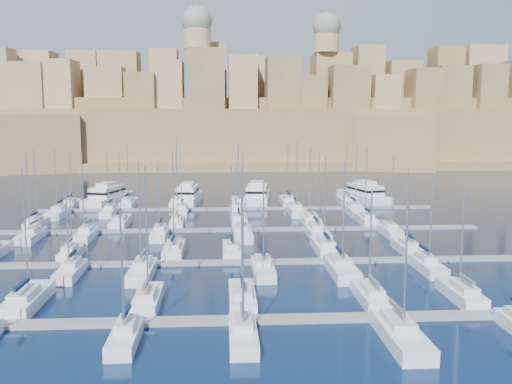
{
  "coord_description": "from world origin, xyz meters",
  "views": [
    {
      "loc": [
        -3.37,
        -87.93,
        20.46
      ],
      "look_at": [
        2.29,
        6.0,
        7.4
      ],
      "focal_mm": 40.0,
      "sensor_mm": 36.0,
      "label": 1
    }
  ],
  "objects": [
    {
      "name": "sailboat_28",
      "position": [
        12.97,
        15.81,
        0.75
      ],
      "size": [
        2.96,
        9.86,
        14.56
      ],
      "color": "white",
      "rests_on": "ground"
    },
    {
      "name": "sailboat_21",
      "position": [
        1.79,
        -17.38,
        0.72
      ],
      "size": [
        2.69,
        8.98,
        11.81
      ],
      "color": "white",
      "rests_on": "ground"
    },
    {
      "name": "sailboat_26",
      "position": [
        -11.57,
        14.91,
        0.73
      ],
      "size": [
        2.41,
        8.04,
        13.59
      ],
      "color": "white",
      "rests_on": "ground"
    },
    {
      "name": "sailboat_30",
      "position": [
        -34.32,
        4.66,
        0.75
      ],
      "size": [
        2.67,
        8.91,
        14.82
      ],
      "color": "white",
      "rests_on": "ground"
    },
    {
      "name": "sailboat_33",
      "position": [
        -0.0,
        4.12,
        0.76
      ],
      "size": [
        3.0,
        9.99,
        15.0
      ],
      "color": "white",
      "rests_on": "ground"
    },
    {
      "name": "sailboat_44",
      "position": [
        -11.54,
        26.97,
        0.73
      ],
      "size": [
        2.48,
        8.28,
        12.75
      ],
      "color": "white",
      "rests_on": "ground"
    },
    {
      "name": "sailboat_32",
      "position": [
        -13.7,
        4.94,
        0.72
      ],
      "size": [
        2.5,
        8.33,
        12.34
      ],
      "color": "white",
      "rests_on": "ground"
    },
    {
      "name": "sailboat_13",
      "position": [
        -24.91,
        -7.22,
        0.7
      ],
      "size": [
        2.33,
        7.77,
        10.88
      ],
      "color": "white",
      "rests_on": "ground"
    },
    {
      "name": "sailboat_5",
      "position": [
        22.91,
        -28.75,
        0.73
      ],
      "size": [
        2.62,
        8.72,
        12.57
      ],
      "color": "white",
      "rests_on": "ground"
    },
    {
      "name": "motor_yacht_a",
      "position": [
        -29.17,
        41.73,
        1.73
      ],
      "size": [
        9.64,
        17.87,
        5.25
      ],
      "color": "white",
      "rests_on": "ground"
    },
    {
      "name": "sailboat_34",
      "position": [
        12.41,
        3.97,
        0.76
      ],
      "size": [
        3.09,
        10.3,
        14.66
      ],
      "color": "white",
      "rests_on": "ground"
    },
    {
      "name": "sailboat_41",
      "position": [
        24.68,
        37.45,
        0.74
      ],
      "size": [
        2.74,
        9.13,
        14.07
      ],
      "color": "white",
      "rests_on": "ground"
    },
    {
      "name": "sailboat_3",
      "position": [
        -1.29,
        -28.44,
        0.75
      ],
      "size": [
        2.81,
        9.36,
        14.85
      ],
      "color": "white",
      "rests_on": "ground"
    },
    {
      "name": "sailboat_29",
      "position": [
        23.47,
        15.37,
        0.75
      ],
      "size": [
        2.69,
        8.96,
        14.45
      ],
      "color": "white",
      "rests_on": "ground"
    },
    {
      "name": "sailboat_22",
      "position": [
        11.81,
        -17.96,
        0.76
      ],
      "size": [
        3.05,
        10.17,
        15.02
      ],
      "color": "white",
      "rests_on": "ground"
    },
    {
      "name": "sailboat_35",
      "position": [
        24.97,
        4.88,
        0.74
      ],
      "size": [
        2.54,
        8.46,
        13.53
      ],
      "color": "white",
      "rests_on": "ground"
    },
    {
      "name": "sailboat_19",
      "position": [
        -22.5,
        -17.01,
        0.72
      ],
      "size": [
        2.47,
        8.24,
        12.24
      ],
      "color": "white",
      "rests_on": "ground"
    },
    {
      "name": "sailboat_20",
      "position": [
        -13.52,
        -17.57,
        0.75
      ],
      "size": [
        2.81,
        9.37,
        15.02
      ],
      "color": "white",
      "rests_on": "ground"
    },
    {
      "name": "sailboat_10",
      "position": [
        12.55,
        -40.01,
        0.75
      ],
      "size": [
        3.08,
        10.27,
        13.33
      ],
      "color": "white",
      "rests_on": "ground"
    },
    {
      "name": "sailboat_23",
      "position": [
        23.33,
        -17.17,
        0.73
      ],
      "size": [
        2.57,
        8.57,
        12.87
      ],
      "color": "white",
      "rests_on": "ground"
    },
    {
      "name": "motor_yacht_c",
      "position": [
        4.74,
        41.9,
        1.73
      ],
      "size": [
        7.24,
        17.98,
        5.25
      ],
      "color": "white",
      "rests_on": "ground"
    },
    {
      "name": "sailboat_14",
      "position": [
        -10.43,
        -6.54,
        0.76
      ],
      "size": [
        2.75,
        9.16,
        15.22
      ],
      "color": "white",
      "rests_on": "ground"
    },
    {
      "name": "sailboat_17",
      "position": [
        23.86,
        -7.06,
        0.72
      ],
      "size": [
        2.43,
        8.1,
        12.65
      ],
      "color": "white",
      "rests_on": "ground"
    },
    {
      "name": "sailboat_38",
      "position": [
        -13.3,
        37.79,
        0.76
      ],
      "size": [
        2.94,
        9.81,
        15.22
      ],
      "color": "white",
      "rests_on": "ground"
    },
    {
      "name": "sailboat_43",
      "position": [
        -26.12,
        27.01,
        0.73
      ],
      "size": [
        2.46,
        8.2,
        12.84
      ],
      "color": "white",
      "rests_on": "ground"
    },
    {
      "name": "sailboat_16",
      "position": [
        11.81,
        -6.13,
        0.75
      ],
      "size": [
        3.0,
        9.98,
        14.35
      ],
      "color": "white",
      "rests_on": "ground"
    },
    {
      "name": "sailboat_25",
      "position": [
        -21.94,
        15.66,
        0.74
      ],
      "size": [
        2.87,
        9.55,
        13.48
      ],
      "color": "white",
      "rests_on": "ground"
    },
    {
      "name": "sailboat_1",
      "position": [
        -24.21,
        -28.04,
        0.76
      ],
      "size": [
        3.05,
        10.16,
        15.04
      ],
      "color": "white",
      "rests_on": "ground"
    },
    {
      "name": "pontoon_mid_near",
      "position": [
        0.0,
        -12.0,
        0.2
      ],
      "size": [
        84.0,
        2.0,
        0.4
      ],
      "primitive_type": "cube",
      "color": "slate",
      "rests_on": "ground"
    },
    {
      "name": "sailboat_4",
      "position": [
        12.72,
        -28.76,
        0.73
      ],
      "size": [
        2.61,
        8.7,
        12.71
      ],
      "color": "white",
      "rests_on": "ground"
    },
    {
      "name": "sailboat_42",
      "position": [
        -36.09,
        26.23,
        0.75
      ],
      "size": [
        2.93,
        9.78,
        13.89
      ],
      "color": "white",
      "rests_on": "ground"
    },
    {
      "name": "sailboat_37",
      "position": [
        -24.04,
        37.59,
        0.75
      ],
      "size": [
        2.82,
        9.41,
        14.43
      ],
      "color": "white",
      "rests_on": "ground"
    },
    {
      "name": "pontoon_near",
      "position": [
        0.0,
        -34.0,
        0.2
      ],
      "size": [
        84.0,
        2.0,
        0.4
      ],
      "primitive_type": "cube",
      "color": "slate",
      "rests_on": "ground"
    },
    {
      "name": "sailboat_2",
      "position": [
        -11.4,
        -28.71,
        0.75
      ],
      "size": [
        2.64,
        8.81,
        15.19
      ],
      "color": "white",
      "rests_on": "ground"
    },
    {
      "name": "sailboat_45",
      "position": [
        -0.54,
        27.18,
        0.72
      ],
      "size": [
        2.36,
        7.85,
        11.91
      ],
      "color": "white",
      "rests_on": "ground"
    },
    {
      "name": "fortified_city",
      "position": [
        -0.19,
        155.26,
        14.74
      ],
      "size": [
        460.0,
        108.95,
        59.52
      ],
      "color": "brown",
      "rests_on": "ground"
    },
    {
      "name": "sailboat_27",
      "position": [
        -0.34,
        15.86,
        0.76
      ],
      "size": [
        2.99,
        9.97,
        15.08
      ],
      "color": "white",
      "rests_on": "ground"
    },
    {
      "name": "sailboat_36",
      "position": [
        -36.32,
        37.14,
        0.73
      ],
      "size": [
        2.55,
        8.5,
        12.48
      ],
      "color": "white",
      "rests_on": "ground"
    },
    {
      "name": "sailboat_8",
      "position": [
        -12.1,
        -38.82,
        0.72
      ],
      "size": [
        2.35,
        7.84,
        12.73
      ],
      "color": "white",
      "rests_on": "ground"
    },
    {
      "name": "pontoon_mid_far",
      "position": [
        0.0,
        10.0,
        0.2
      ],
      "size": [
        84.0,
        2.0,
        0.4
      ],
      "primitive_type": "cube",
      "color": "slate",
      "rests_on": "ground"
    },
    {
      "name": "sailboat_46",
      "position": [
        11.73,
        25.99,
        0.77
      ],
      "size": [
        3.08,
        10.27,
        15.36
      ],
      "color": "white",
      "rests_on": "ground"
    },
    {
      "name": "ground",
      "position": [
        0.0,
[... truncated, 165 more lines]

